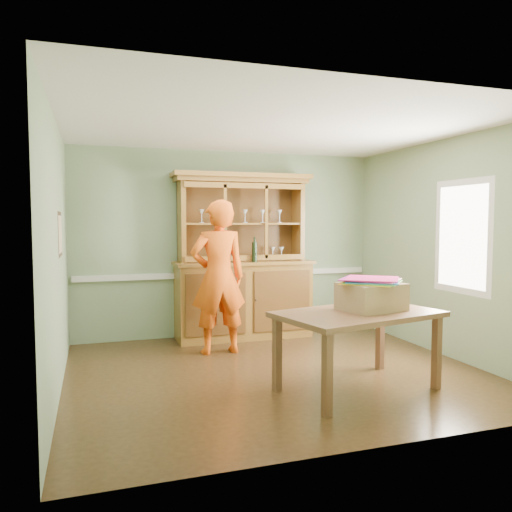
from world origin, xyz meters
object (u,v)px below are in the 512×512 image
object	(u,v)px
cardboard_box	(371,297)
person	(218,277)
china_hutch	(243,280)
dining_table	(358,321)

from	to	relation	value
cardboard_box	person	distance (m)	2.09
china_hutch	cardboard_box	xyz separation A→B (m)	(0.61, -2.50, 0.10)
dining_table	cardboard_box	bearing A→B (deg)	0.34
person	dining_table	bearing A→B (deg)	117.67
china_hutch	dining_table	xyz separation A→B (m)	(0.43, -2.54, -0.13)
china_hutch	cardboard_box	world-z (taller)	china_hutch
china_hutch	dining_table	bearing A→B (deg)	-80.30
person	china_hutch	bearing A→B (deg)	-127.33
china_hutch	cardboard_box	bearing A→B (deg)	-76.30
cardboard_box	person	size ratio (longest dim) A/B	0.30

